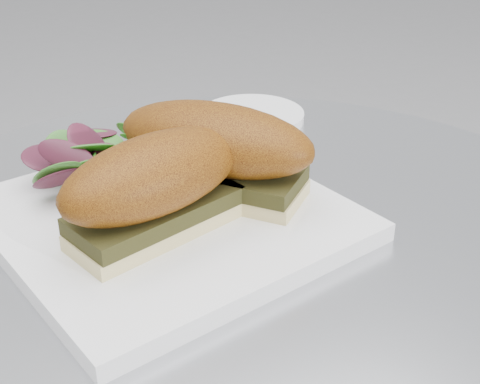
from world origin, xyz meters
The scene contains 5 objects.
plate centered at (-0.04, 0.06, 0.74)m, with size 0.27×0.27×0.02m, color white.
sandwich_left centered at (-0.06, 0.02, 0.79)m, with size 0.18×0.12×0.08m.
sandwich_right centered at (0.01, 0.07, 0.79)m, with size 0.18×0.18×0.08m.
salad centered at (-0.09, 0.13, 0.77)m, with size 0.11×0.11×0.05m, color #41892D, non-canonical shape.
saucer centered at (0.12, 0.24, 0.74)m, with size 0.12×0.12×0.01m, color white.
Camera 1 is at (-0.19, -0.42, 1.03)m, focal length 50.00 mm.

